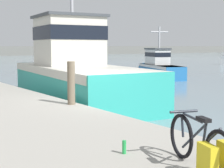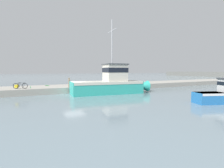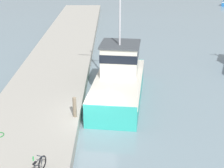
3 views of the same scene
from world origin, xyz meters
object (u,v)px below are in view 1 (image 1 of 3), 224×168
(boat_blue_far, at_px, (159,66))
(mooring_post, at_px, (71,83))
(bicycle_touring, at_px, (204,148))
(fishing_boat_main, at_px, (74,71))
(boat_green_anchored, at_px, (77,56))
(water_bottle_by_bike, at_px, (124,147))

(boat_blue_far, bearing_deg, mooring_post, -120.53)
(boat_blue_far, relative_size, bicycle_touring, 4.25)
(fishing_boat_main, distance_m, mooring_post, 5.43)
(bicycle_touring, bearing_deg, boat_blue_far, 67.71)
(boat_green_anchored, xyz_separation_m, water_bottle_by_bike, (-26.39, -47.76, 0.16))
(fishing_boat_main, height_order, bicycle_touring, fishing_boat_main)
(fishing_boat_main, xyz_separation_m, boat_blue_far, (11.15, 6.42, -0.49))
(boat_green_anchored, relative_size, mooring_post, 5.05)
(boat_green_anchored, bearing_deg, boat_blue_far, 5.80)
(fishing_boat_main, distance_m, water_bottle_by_bike, 10.18)
(bicycle_touring, bearing_deg, boat_green_anchored, 81.47)
(mooring_post, bearing_deg, boat_blue_far, 38.67)
(fishing_boat_main, bearing_deg, water_bottle_by_bike, -107.66)
(fishing_boat_main, relative_size, bicycle_touring, 6.78)
(fishing_boat_main, bearing_deg, boat_green_anchored, 67.41)
(fishing_boat_main, bearing_deg, mooring_post, -112.97)
(fishing_boat_main, relative_size, water_bottle_by_bike, 51.12)
(mooring_post, height_order, water_bottle_by_bike, mooring_post)
(boat_blue_far, height_order, mooring_post, boat_blue_far)
(bicycle_touring, distance_m, mooring_post, 5.92)
(bicycle_touring, relative_size, mooring_post, 1.29)
(boat_green_anchored, xyz_separation_m, mooring_post, (-24.85, -43.24, 0.67))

